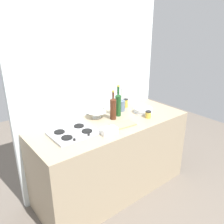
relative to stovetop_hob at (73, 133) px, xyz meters
The scene contains 13 objects.
ground_plane 1.03m from the stovetop_hob, ahead, with size 6.00×6.00×0.00m, color #6B6056.
counter_block 0.67m from the stovetop_hob, ahead, with size 1.80×0.70×0.90m, color tan.
backsplash_panel 0.65m from the stovetop_hob, 37.64° to the left, with size 1.90×0.06×2.29m, color silver.
stovetop_hob is the anchor object (origin of this frame).
plate_stack 0.96m from the stovetop_hob, ahead, with size 0.23×0.23×0.06m.
wine_bottle_leftmost 0.56m from the stovetop_hob, ahead, with size 0.07×0.07×0.33m.
wine_bottle_mid_left 0.67m from the stovetop_hob, ahead, with size 0.07×0.07×0.37m.
mixing_bowl 0.46m from the stovetop_hob, 24.78° to the left, with size 0.22×0.22×0.08m.
butter_dish 0.35m from the stovetop_hob, 36.81° to the right, with size 0.16×0.10×0.06m, color white.
utensil_crock 0.81m from the stovetop_hob, 13.86° to the left, with size 0.10×0.10×0.30m.
condiment_jar_front 0.95m from the stovetop_hob, 15.35° to the left, with size 0.06×0.06×0.11m.
condiment_jar_rear 0.89m from the stovetop_hob, 11.29° to the right, with size 0.07×0.07×0.08m.
cutting_board 0.53m from the stovetop_hob, 16.78° to the right, with size 0.26×0.15×0.02m, color tan.
Camera 1 is at (-1.45, -1.81, 1.94)m, focal length 37.12 mm.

